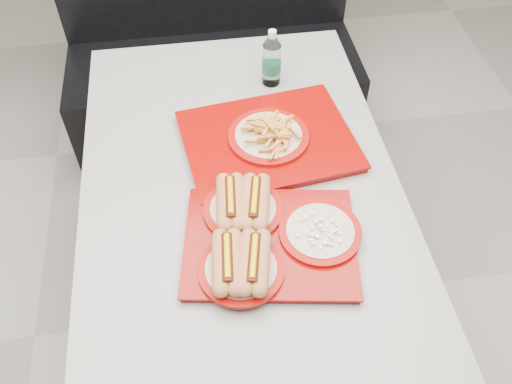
{
  "coord_description": "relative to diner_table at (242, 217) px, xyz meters",
  "views": [
    {
      "loc": [
        -0.1,
        -1.01,
        1.91
      ],
      "look_at": [
        0.03,
        -0.11,
        0.83
      ],
      "focal_mm": 38.0,
      "sensor_mm": 36.0,
      "label": 1
    }
  ],
  "objects": [
    {
      "name": "ground",
      "position": [
        0.0,
        0.0,
        -0.58
      ],
      "size": [
        6.0,
        6.0,
        0.0
      ],
      "primitive_type": "plane",
      "color": "#A09B90",
      "rests_on": "ground"
    },
    {
      "name": "diner_table",
      "position": [
        0.0,
        0.0,
        0.0
      ],
      "size": [
        0.92,
        1.42,
        0.75
      ],
      "color": "black",
      "rests_on": "ground"
    },
    {
      "name": "booth_bench",
      "position": [
        0.0,
        1.09,
        -0.18
      ],
      "size": [
        1.3,
        0.57,
        1.35
      ],
      "color": "black",
      "rests_on": "ground"
    },
    {
      "name": "tray_near",
      "position": [
        0.03,
        -0.22,
        0.2
      ],
      "size": [
        0.49,
        0.42,
        0.1
      ],
      "rotation": [
        0.0,
        0.0,
        -0.16
      ],
      "color": "#7C0603",
      "rests_on": "diner_table"
    },
    {
      "name": "tray_far",
      "position": [
        0.1,
        0.13,
        0.19
      ],
      "size": [
        0.54,
        0.45,
        0.1
      ],
      "rotation": [
        0.0,
        0.0,
        0.13
      ],
      "color": "#7C0603",
      "rests_on": "diner_table"
    },
    {
      "name": "water_bottle",
      "position": [
        0.16,
        0.43,
        0.25
      ],
      "size": [
        0.06,
        0.06,
        0.2
      ],
      "rotation": [
        0.0,
        0.0,
        -0.32
      ],
      "color": "silver",
      "rests_on": "diner_table"
    }
  ]
}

